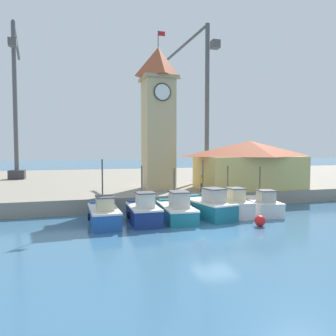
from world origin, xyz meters
name	(u,v)px	position (x,y,z in m)	size (l,w,h in m)	color
ground_plane	(215,233)	(0.00, 0.00, 0.00)	(300.00, 300.00, 0.00)	#386689
quay_wharf	(132,181)	(0.00, 28.11, 0.61)	(120.00, 40.00, 1.22)	gray
fishing_boat_far_left	(104,214)	(-6.40, 4.26, 0.73)	(2.01, 4.91, 4.51)	#2356A8
fishing_boat_left_outer	(143,212)	(-3.68, 3.90, 0.79)	(2.11, 4.19, 4.04)	navy
fishing_boat_left_inner	(176,210)	(-1.10, 4.28, 0.73)	(2.46, 5.35, 3.80)	#196B7F
fishing_boat_mid_left	(208,207)	(1.51, 4.53, 0.81)	(2.92, 5.48, 4.40)	#196B7F
fishing_boat_center	(231,205)	(3.58, 4.69, 0.78)	(1.91, 4.50, 3.89)	silver
fishing_boat_mid_right	(262,205)	(6.19, 4.35, 0.71)	(2.65, 4.44, 3.81)	silver
clock_tower	(158,114)	(0.00, 13.49, 8.72)	(3.40, 3.40, 15.70)	tan
warehouse_right	(249,164)	(9.04, 11.19, 3.71)	(10.64, 6.08, 4.86)	tan
port_crane_near	(16,117)	(-15.41, 29.49, 9.54)	(2.00, 9.45, 20.98)	#353539
port_crane_far	(206,118)	(8.30, 20.81, 9.19)	(4.26, 9.13, 19.90)	#353539
mooring_buoy	(260,221)	(3.69, 0.73, 0.37)	(0.75, 0.75, 0.75)	red
dock_worker_near_tower	(231,183)	(5.75, 8.88, 2.07)	(0.34, 0.22, 1.62)	#33333D
dock_worker_along_quay	(202,183)	(3.08, 9.51, 2.07)	(0.34, 0.22, 1.62)	#33333D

